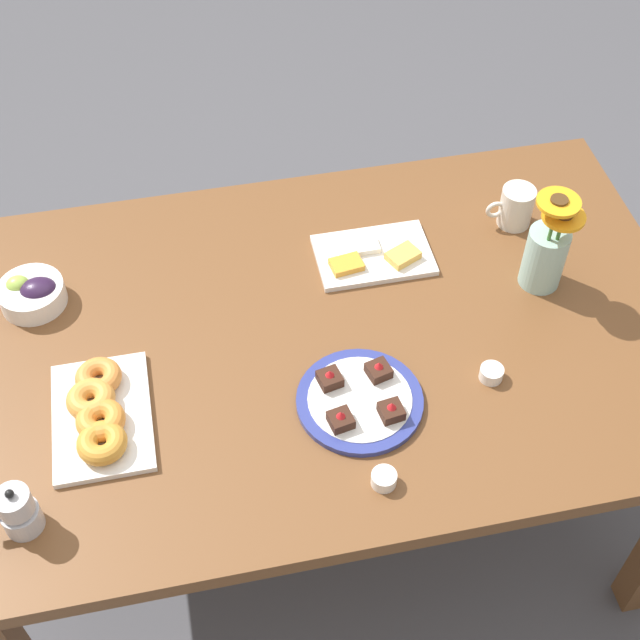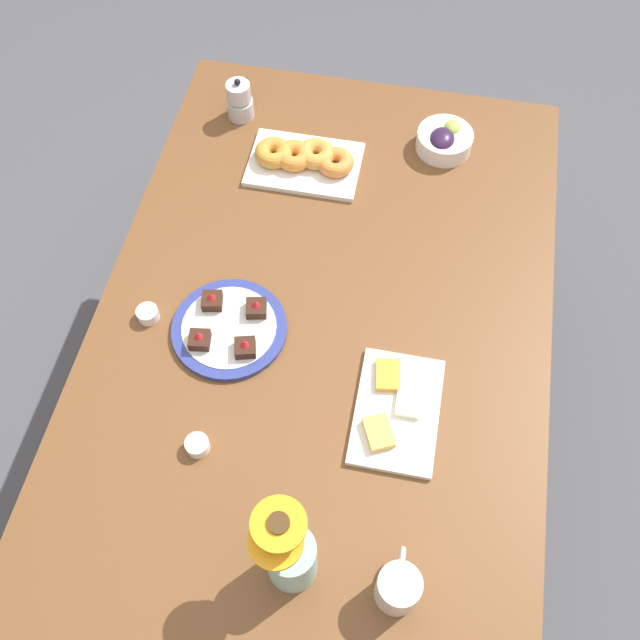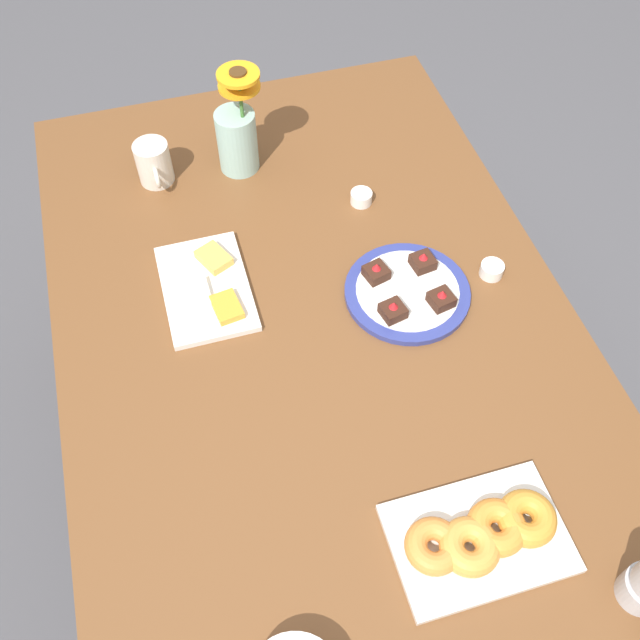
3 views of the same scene
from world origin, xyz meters
TOP-DOWN VIEW (x-y plane):
  - ground_plane at (0.00, 0.00)m, footprint 6.00×6.00m
  - dining_table at (0.00, 0.00)m, footprint 1.60×1.00m
  - coffee_mug at (-0.51, -0.24)m, footprint 0.11×0.08m
  - grape_bowl at (0.59, -0.21)m, footprint 0.14×0.14m
  - cheese_platter at (-0.16, -0.19)m, footprint 0.26×0.17m
  - croissant_platter at (0.46, 0.13)m, footprint 0.19×0.28m
  - jam_cup_honey at (-0.31, 0.19)m, footprint 0.05×0.05m
  - jam_cup_berry at (-0.04, 0.38)m, footprint 0.05×0.05m
  - dessert_plate at (-0.04, 0.19)m, footprint 0.25×0.25m
  - flower_vase at (-0.50, -0.04)m, footprint 0.11×0.11m
  - moka_pot at (0.61, 0.33)m, footprint 0.11×0.07m

SIDE VIEW (x-z plane):
  - ground_plane at x=0.00m, z-range 0.00..0.00m
  - dining_table at x=0.00m, z-range 0.28..1.02m
  - cheese_platter at x=-0.16m, z-range 0.73..0.77m
  - dessert_plate at x=-0.04m, z-range 0.72..0.78m
  - jam_cup_honey at x=-0.31m, z-range 0.74..0.77m
  - jam_cup_berry at x=-0.04m, z-range 0.74..0.77m
  - croissant_platter at x=0.46m, z-range 0.74..0.79m
  - grape_bowl at x=0.59m, z-range 0.74..0.80m
  - moka_pot at x=0.61m, z-range 0.73..0.85m
  - coffee_mug at x=-0.51m, z-range 0.74..0.84m
  - flower_vase at x=-0.50m, z-range 0.70..0.96m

